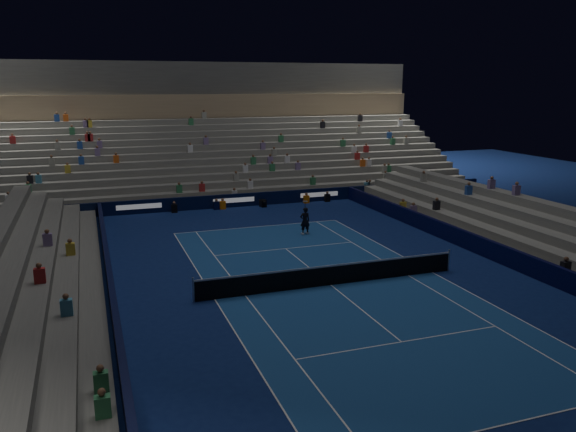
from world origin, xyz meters
The scene contains 11 objects.
ground centered at (0.00, 0.00, 0.00)m, with size 90.00×90.00×0.00m, color #0E1D54.
court_surface centered at (0.00, 0.00, 0.01)m, with size 10.97×23.77×0.01m, color navy.
sponsor_barrier_far centered at (0.00, 18.50, 0.50)m, with size 44.00×0.25×1.00m, color black.
sponsor_barrier_east centered at (9.70, 0.00, 0.50)m, with size 0.25×37.00×1.00m, color #080A32.
sponsor_barrier_west centered at (-9.70, 0.00, 0.50)m, with size 0.25×37.00×1.00m, color black.
grandstand_main centered at (0.00, 27.90, 3.38)m, with size 44.00×15.20×11.20m.
grandstand_east centered at (13.17, 0.00, 0.92)m, with size 5.00×37.00×2.50m.
grandstand_west centered at (-13.17, 0.00, 0.92)m, with size 5.00×37.00×2.50m.
tennis_net centered at (0.00, 0.00, 0.50)m, with size 12.90×0.10×1.10m.
tennis_player centered at (2.20, 9.07, 0.86)m, with size 0.63×0.41×1.72m, color black.
broadcast_camera centered at (2.13, 17.77, 0.29)m, with size 0.50×0.90×0.56m.
Camera 1 is at (-10.24, -23.09, 9.10)m, focal length 35.70 mm.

